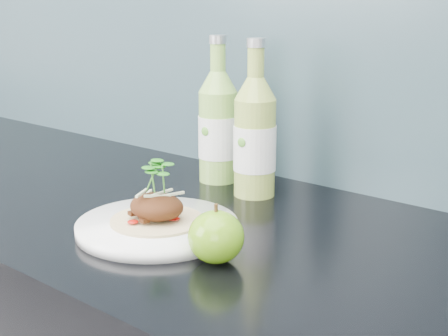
# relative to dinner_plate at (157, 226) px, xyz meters

# --- Properties ---
(dinner_plate) EXTENTS (0.24, 0.24, 0.02)m
(dinner_plate) POSITION_rel_dinner_plate_xyz_m (0.00, 0.00, 0.00)
(dinner_plate) COLOR white
(dinner_plate) RESTS_ON kitchen_counter
(pork_taco) EXTENTS (0.14, 0.14, 0.09)m
(pork_taco) POSITION_rel_dinner_plate_xyz_m (-0.00, 0.00, 0.04)
(pork_taco) COLOR tan
(pork_taco) RESTS_ON dinner_plate
(green_apple) EXTENTS (0.08, 0.08, 0.08)m
(green_apple) POSITION_rel_dinner_plate_xyz_m (0.14, -0.03, 0.03)
(green_apple) COLOR #3D7F0D
(green_apple) RESTS_ON kitchen_counter
(cider_bottle_left) EXTENTS (0.09, 0.09, 0.27)m
(cider_bottle_left) POSITION_rel_dinner_plate_xyz_m (-0.11, 0.27, 0.10)
(cider_bottle_left) COLOR #8CC150
(cider_bottle_left) RESTS_ON kitchen_counter
(cider_bottle_right) EXTENTS (0.10, 0.10, 0.27)m
(cider_bottle_right) POSITION_rel_dinner_plate_xyz_m (-0.00, 0.24, 0.10)
(cider_bottle_right) COLOR #9BB34A
(cider_bottle_right) RESTS_ON kitchen_counter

